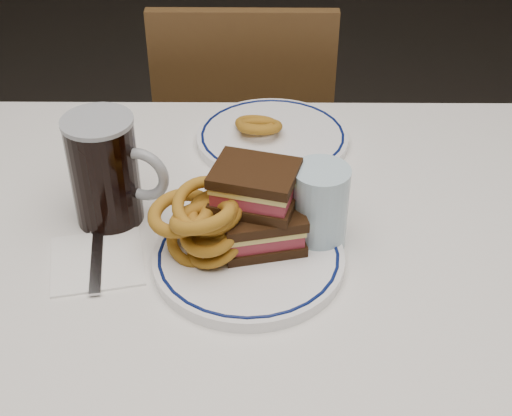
{
  "coord_description": "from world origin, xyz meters",
  "views": [
    {
      "loc": [
        0.08,
        -0.81,
        1.41
      ],
      "look_at": [
        0.07,
        -0.03,
        0.83
      ],
      "focal_mm": 50.0,
      "sensor_mm": 36.0,
      "label": 1
    }
  ],
  "objects_px": {
    "chair_far": "(245,147)",
    "reuben_sandwich": "(258,207)",
    "far_plate": "(273,138)",
    "main_plate": "(249,258)",
    "beer_mug": "(106,170)"
  },
  "relations": [
    {
      "from": "chair_far",
      "to": "beer_mug",
      "type": "xyz_separation_m",
      "value": [
        -0.19,
        -0.66,
        0.37
      ]
    },
    {
      "from": "main_plate",
      "to": "far_plate",
      "type": "height_order",
      "value": "same"
    },
    {
      "from": "chair_far",
      "to": "far_plate",
      "type": "distance_m",
      "value": 0.53
    },
    {
      "from": "reuben_sandwich",
      "to": "far_plate",
      "type": "bearing_deg",
      "value": 85.31
    },
    {
      "from": "chair_far",
      "to": "beer_mug",
      "type": "height_order",
      "value": "beer_mug"
    },
    {
      "from": "main_plate",
      "to": "far_plate",
      "type": "bearing_deg",
      "value": 83.45
    },
    {
      "from": "main_plate",
      "to": "beer_mug",
      "type": "relative_size",
      "value": 1.57
    },
    {
      "from": "main_plate",
      "to": "reuben_sandwich",
      "type": "xyz_separation_m",
      "value": [
        0.01,
        0.03,
        0.07
      ]
    },
    {
      "from": "reuben_sandwich",
      "to": "beer_mug",
      "type": "height_order",
      "value": "beer_mug"
    },
    {
      "from": "main_plate",
      "to": "far_plate",
      "type": "distance_m",
      "value": 0.33
    },
    {
      "from": "reuben_sandwich",
      "to": "far_plate",
      "type": "xyz_separation_m",
      "value": [
        0.02,
        0.29,
        -0.07
      ]
    },
    {
      "from": "chair_far",
      "to": "reuben_sandwich",
      "type": "relative_size",
      "value": 6.17
    },
    {
      "from": "far_plate",
      "to": "chair_far",
      "type": "bearing_deg",
      "value": 97.76
    },
    {
      "from": "beer_mug",
      "to": "far_plate",
      "type": "height_order",
      "value": "beer_mug"
    },
    {
      "from": "chair_far",
      "to": "far_plate",
      "type": "xyz_separation_m",
      "value": [
        0.06,
        -0.44,
        0.29
      ]
    }
  ]
}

